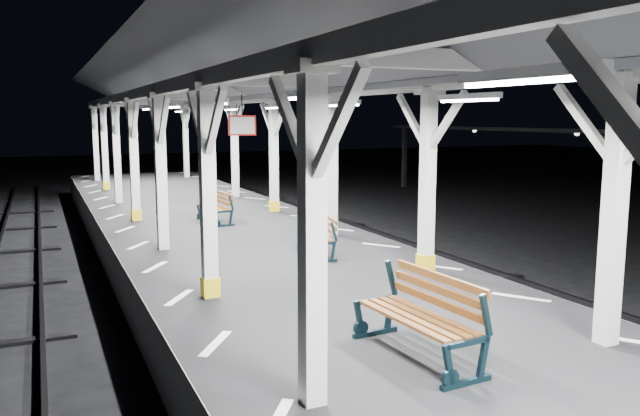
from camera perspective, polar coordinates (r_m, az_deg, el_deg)
ground at (r=9.33m, az=5.92°, el=-15.81°), size 120.00×120.00×0.00m
platform at (r=9.14m, az=5.97°, el=-12.95°), size 6.00×50.00×1.00m
hazard_stripes_left at (r=8.08m, az=-9.52°, el=-12.11°), size 1.00×48.00×0.01m
hazard_stripes_right at (r=10.38m, az=17.90°, el=-7.78°), size 1.00×48.00×0.01m
track_right at (r=12.44m, az=26.59°, el=-10.03°), size 2.20×60.00×0.16m
canopy at (r=8.54m, az=6.45°, el=13.30°), size 5.40×49.00×4.65m
bench_near at (r=7.52m, az=9.49°, el=-9.48°), size 0.80×1.86×0.98m
bench_mid at (r=12.81m, az=0.03°, el=-2.41°), size 0.83×1.55×0.80m
bench_far at (r=16.97m, az=-9.35°, el=0.15°), size 0.68×1.54×0.82m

